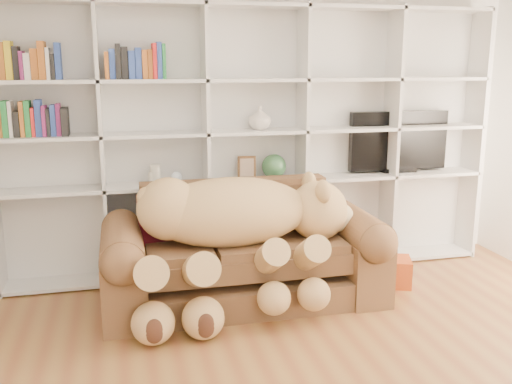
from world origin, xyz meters
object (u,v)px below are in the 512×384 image
object	(u,v)px
teddy_bear	(234,228)
gift_box	(393,271)
sofa	(243,258)
tv	(398,142)

from	to	relation	value
teddy_bear	gift_box	size ratio (longest dim) A/B	6.10
sofa	tv	bearing A→B (deg)	22.10
sofa	teddy_bear	bearing A→B (deg)	-119.61
sofa	teddy_bear	world-z (taller)	teddy_bear
teddy_bear	gift_box	bearing A→B (deg)	13.03
teddy_bear	sofa	bearing A→B (deg)	66.38
gift_box	tv	size ratio (longest dim) A/B	0.30
teddy_bear	tv	size ratio (longest dim) A/B	1.86
gift_box	tv	xyz separation A→B (m)	(0.35, 0.69, 1.03)
teddy_bear	tv	world-z (taller)	tv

